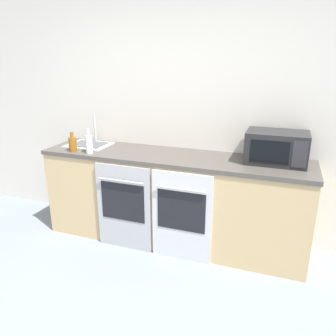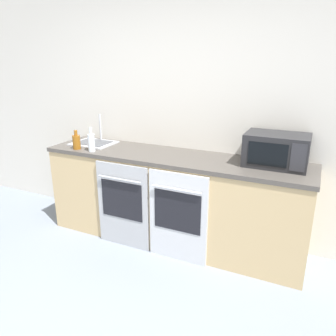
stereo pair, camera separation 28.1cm
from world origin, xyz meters
name	(u,v)px [view 1 (the left image)]	position (x,y,z in m)	size (l,w,h in m)	color
wall_back	(183,113)	(0.00, 2.07, 1.30)	(10.00, 0.06, 2.60)	silver
counter_back	(173,199)	(0.00, 1.74, 0.47)	(2.67, 0.62, 0.94)	tan
oven_left	(124,207)	(-0.40, 1.43, 0.45)	(0.57, 0.06, 0.88)	#A8AAAF
oven_right	(181,217)	(0.20, 1.43, 0.45)	(0.57, 0.06, 0.88)	silver
microwave	(276,147)	(0.96, 1.83, 1.08)	(0.54, 0.36, 0.29)	#232326
bottle_clear	(89,144)	(-0.81, 1.52, 1.03)	(0.07, 0.07, 0.25)	silver
bottle_amber	(73,144)	(-1.01, 1.53, 1.01)	(0.08, 0.08, 0.20)	#8C5114
sink	(89,144)	(-0.98, 1.78, 0.95)	(0.45, 0.37, 0.31)	#B7BABF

